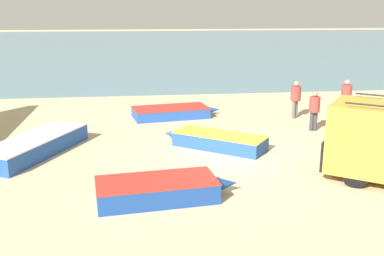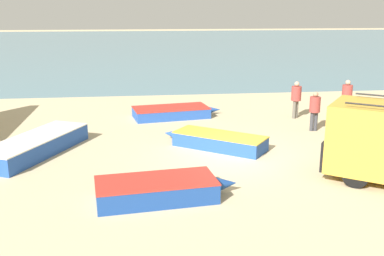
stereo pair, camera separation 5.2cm
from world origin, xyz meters
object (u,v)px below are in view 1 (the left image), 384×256
fishing_rowboat_0 (32,147)px  fisherman_2 (314,107)px  fishing_rowboat_3 (161,189)px  fishing_rowboat_2 (216,141)px  fisherman_0 (346,95)px  fishing_rowboat_1 (173,112)px  fisherman_1 (296,96)px

fishing_rowboat_0 → fisherman_2: (11.17, 2.00, 0.70)m
fishing_rowboat_0 → fishing_rowboat_3: 6.11m
fishing_rowboat_2 → fisherman_0: (6.97, 4.02, 0.81)m
fishing_rowboat_3 → fisherman_2: (6.85, 6.33, 0.73)m
fishing_rowboat_0 → fishing_rowboat_1: size_ratio=1.25×
fishing_rowboat_1 → fishing_rowboat_3: size_ratio=1.09×
fishing_rowboat_1 → fisherman_2: (5.75, -3.19, 0.77)m
fisherman_1 → fisherman_2: (-0.01, -2.30, -0.04)m
fisherman_0 → fisherman_2: bearing=-121.0°
fisherman_2 → fishing_rowboat_2: bearing=-65.7°
fishing_rowboat_0 → fisherman_1: fisherman_1 is taller
fishing_rowboat_0 → fisherman_1: (11.17, 4.30, 0.74)m
fishing_rowboat_2 → fishing_rowboat_3: fishing_rowboat_3 is taller
fishing_rowboat_1 → fisherman_0: 8.30m
fishing_rowboat_0 → fishing_rowboat_3: (4.32, -4.33, -0.03)m
fishing_rowboat_0 → fishing_rowboat_2: 6.64m
fisherman_0 → fishing_rowboat_3: bearing=-120.0°
fishing_rowboat_3 → fisherman_2: size_ratio=2.38×
fishing_rowboat_1 → fisherman_0: (8.19, -1.03, 0.83)m
fishing_rowboat_1 → fisherman_0: bearing=-16.7°
fishing_rowboat_3 → fisherman_1: 11.05m
fishing_rowboat_2 → fisherman_1: size_ratio=2.20×
fishing_rowboat_2 → fishing_rowboat_3: 5.03m
fisherman_2 → fisherman_0: bearing=133.3°
fishing_rowboat_2 → fisherman_1: fisherman_1 is taller
fishing_rowboat_3 → fishing_rowboat_2: bearing=55.8°
fishing_rowboat_0 → fishing_rowboat_2: size_ratio=1.43×
fishing_rowboat_0 → fisherman_2: bearing=125.7°
fishing_rowboat_2 → fishing_rowboat_1: bearing=-39.8°
fishing_rowboat_1 → fishing_rowboat_3: 9.58m
fishing_rowboat_0 → fishing_rowboat_2: bearing=116.7°
fishing_rowboat_0 → fishing_rowboat_1: fishing_rowboat_0 is taller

